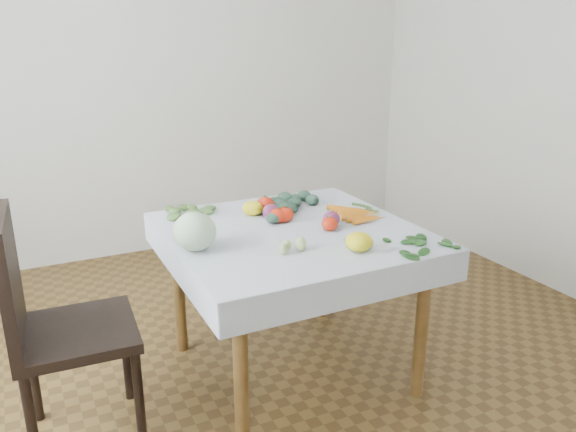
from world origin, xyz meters
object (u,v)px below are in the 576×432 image
at_px(heirloom_back, 253,208).
at_px(chair, 49,317).
at_px(cabbage, 195,231).
at_px(carrot_bunch, 357,214).
at_px(table, 292,250).

bearing_deg(heirloom_back, chair, -161.77).
height_order(cabbage, carrot_bunch, cabbage).
bearing_deg(heirloom_back, table, -74.86).
bearing_deg(table, cabbage, -174.17).
xyz_separation_m(table, heirloom_back, (-0.08, 0.29, 0.14)).
distance_m(heirloom_back, carrot_bunch, 0.52).
bearing_deg(cabbage, chair, 179.58).
xyz_separation_m(heirloom_back, carrot_bunch, (0.46, -0.25, -0.02)).
xyz_separation_m(table, cabbage, (-0.48, -0.05, 0.18)).
bearing_deg(carrot_bunch, table, -174.91).
relative_size(chair, cabbage, 5.52).
relative_size(cabbage, heirloom_back, 1.76).
bearing_deg(carrot_bunch, cabbage, -174.50).
distance_m(cabbage, carrot_bunch, 0.87).
xyz_separation_m(cabbage, heirloom_back, (0.40, 0.33, -0.05)).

